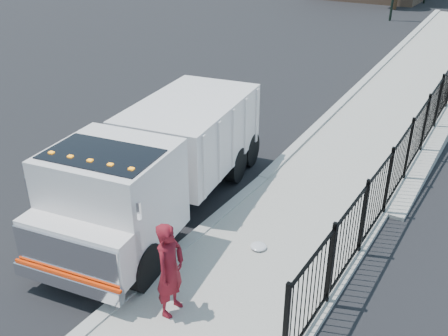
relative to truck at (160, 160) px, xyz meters
The scene contains 8 objects.
ground 2.37m from the truck, 35.95° to the right, with size 120.00×120.00×0.00m, color black.
sidewalk 4.79m from the truck, 42.12° to the right, with size 3.55×12.00×0.12m, color #9E998E.
curb 3.68m from the truck, 64.57° to the right, with size 0.30×12.00×0.16m, color #ADAAA3.
ramp 15.45m from the truck, 76.54° to the left, with size 3.95×24.00×1.70m, color #9E998E.
iron_fence 12.05m from the truck, 65.45° to the left, with size 0.10×28.00×1.80m, color black.
truck is the anchor object (origin of this frame).
worker 3.89m from the truck, 49.00° to the right, with size 0.72×0.47×1.97m, color maroon.
debris 3.30m from the truck, ahead, with size 0.39×0.39×0.10m, color silver.
Camera 1 is at (5.91, -7.68, 7.02)m, focal length 40.00 mm.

